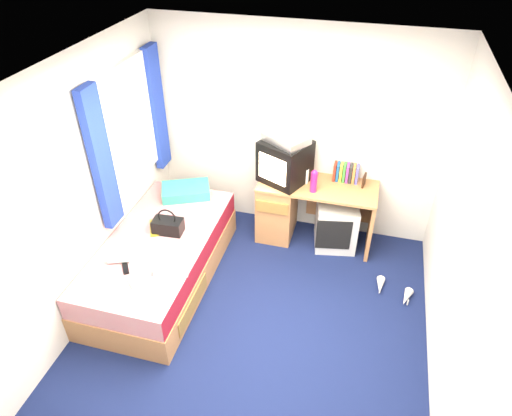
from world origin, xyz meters
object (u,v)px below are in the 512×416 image
(picture_frame, at_px, (364,180))
(magazine, at_px, (160,227))
(crt_tv, at_px, (285,161))
(desk, at_px, (292,206))
(aerosol_can, at_px, (306,176))
(storage_cube, at_px, (336,224))
(towel, at_px, (173,263))
(vcr, at_px, (286,138))
(handbag, at_px, (168,225))
(remote_control, at_px, (126,268))
(water_bottle, at_px, (119,259))
(pink_water_bottle, at_px, (314,182))
(pillow, at_px, (186,191))
(colour_swatch_fan, at_px, (133,284))
(white_heels, at_px, (393,292))
(bed, at_px, (161,259))

(picture_frame, relative_size, magazine, 0.50)
(crt_tv, bearing_deg, desk, 25.28)
(crt_tv, relative_size, aerosol_can, 3.52)
(desk, relative_size, storage_cube, 2.32)
(desk, relative_size, towel, 4.13)
(desk, bearing_deg, vcr, 177.97)
(handbag, relative_size, remote_control, 1.94)
(desk, xyz_separation_m, storage_cube, (0.52, -0.04, -0.13))
(water_bottle, bearing_deg, vcr, 50.20)
(pink_water_bottle, distance_m, handbag, 1.59)
(towel, relative_size, water_bottle, 1.57)
(pillow, distance_m, water_bottle, 1.23)
(water_bottle, bearing_deg, pillow, 81.47)
(colour_swatch_fan, relative_size, remote_control, 1.38)
(remote_control, height_order, white_heels, remote_control)
(bed, height_order, pink_water_bottle, pink_water_bottle)
(handbag, relative_size, water_bottle, 1.55)
(pillow, relative_size, vcr, 1.19)
(pink_water_bottle, bearing_deg, magazine, -152.08)
(colour_swatch_fan, bearing_deg, crt_tv, 60.38)
(pink_water_bottle, distance_m, remote_control, 2.10)
(bed, distance_m, desk, 1.60)
(handbag, distance_m, water_bottle, 0.61)
(picture_frame, bearing_deg, bed, -138.81)
(pink_water_bottle, bearing_deg, vcr, 156.85)
(towel, relative_size, remote_control, 1.97)
(colour_swatch_fan, distance_m, remote_control, 0.24)
(bed, bearing_deg, white_heels, 9.32)
(crt_tv, distance_m, white_heels, 1.77)
(pink_water_bottle, height_order, white_heels, pink_water_bottle)
(desk, distance_m, picture_frame, 0.87)
(vcr, bearing_deg, desk, 30.21)
(pillow, xyz_separation_m, colour_swatch_fan, (0.09, -1.45, -0.05))
(pillow, distance_m, pink_water_bottle, 1.46)
(water_bottle, bearing_deg, pink_water_bottle, 40.29)
(vcr, distance_m, aerosol_can, 0.49)
(pillow, bearing_deg, remote_control, -93.60)
(bed, relative_size, desk, 1.54)
(vcr, distance_m, water_bottle, 2.08)
(aerosol_can, distance_m, handbag, 1.58)
(pillow, distance_m, aerosol_can, 1.37)
(water_bottle, xyz_separation_m, remote_control, (0.10, -0.07, -0.03))
(storage_cube, height_order, vcr, vcr)
(aerosol_can, distance_m, remote_control, 2.12)
(bed, distance_m, picture_frame, 2.33)
(pillow, bearing_deg, vcr, 15.31)
(pillow, bearing_deg, desk, 13.79)
(storage_cube, distance_m, colour_swatch_fan, 2.36)
(crt_tv, distance_m, towel, 1.66)
(picture_frame, bearing_deg, water_bottle, -133.64)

